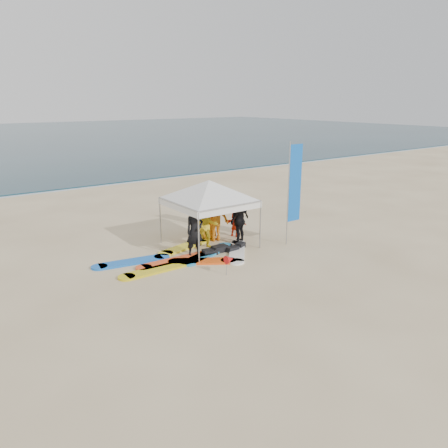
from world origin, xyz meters
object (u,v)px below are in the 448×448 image
feather_flag (294,184)px  person_black_a (195,231)px  person_seated (235,224)px  person_black_b (240,220)px  surfboard_spread (186,258)px  person_yellow (207,226)px  person_orange_b (207,216)px  person_orange_a (215,218)px  canopy_tent (209,180)px  marker_pennant (230,259)px

feather_flag → person_black_a: bearing=166.1°
person_seated → feather_flag: bearing=-165.4°
person_black_b → surfboard_spread: (-2.58, -0.27, -0.88)m
person_yellow → person_orange_b: size_ratio=0.91×
person_black_a → person_orange_b: person_orange_b is taller
person_yellow → person_orange_b: (0.64, 0.93, 0.08)m
person_orange_a → canopy_tent: size_ratio=0.48×
person_seated → person_orange_a: bearing=69.9°
person_seated → canopy_tent: size_ratio=0.27×
person_black_a → person_seated: bearing=21.8°
person_yellow → person_black_b: (1.36, -0.21, 0.06)m
person_yellow → person_orange_b: 1.14m
person_black_b → feather_flag: feather_flag is taller
person_yellow → canopy_tent: canopy_tent is taller
person_orange_b → person_orange_a: bearing=110.5°
person_black_b → feather_flag: (1.63, -1.20, 1.37)m
person_yellow → surfboard_spread: (-1.22, -0.48, -0.82)m
person_orange_b → feather_flag: 3.58m
person_yellow → canopy_tent: 1.67m
person_black_a → person_orange_a: size_ratio=1.01×
person_black_b → feather_flag: bearing=126.5°
person_orange_a → surfboard_spread: person_orange_a is taller
person_yellow → canopy_tent: bearing=57.5°
person_black_b → person_seated: 0.95m
person_seated → person_orange_b: bearing=53.6°
person_black_a → person_black_b: 2.20m
person_black_b → surfboard_spread: person_black_b is taller
person_black_b → person_orange_b: size_ratio=0.97×
person_black_a → person_yellow: 0.95m
person_black_a → person_seated: size_ratio=1.80×
person_orange_b → feather_flag: bearing=132.0°
person_black_a → canopy_tent: canopy_tent is taller
person_black_b → person_orange_a: bearing=-72.2°
person_black_a → person_black_b: bearing=6.6°
canopy_tent → marker_pennant: 3.53m
person_yellow → canopy_tent: size_ratio=0.45×
feather_flag → surfboard_spread: 4.86m
feather_flag → marker_pennant: (-3.82, -1.09, -1.79)m
person_orange_a → person_black_b: bearing=134.6°
person_orange_a → marker_pennant: 3.53m
feather_flag → marker_pennant: size_ratio=6.08×
person_black_a → marker_pennant: 2.08m
marker_pennant → person_seated: bearing=50.1°
feather_flag → person_black_b: bearing=143.7°
canopy_tent → marker_pennant: canopy_tent is taller
person_black_b → canopy_tent: size_ratio=0.48×
person_yellow → surfboard_spread: size_ratio=0.31×
person_black_a → person_orange_a: person_black_a is taller
person_orange_a → feather_flag: size_ratio=0.47×
person_orange_b → canopy_tent: (-0.40, -0.74, 1.56)m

